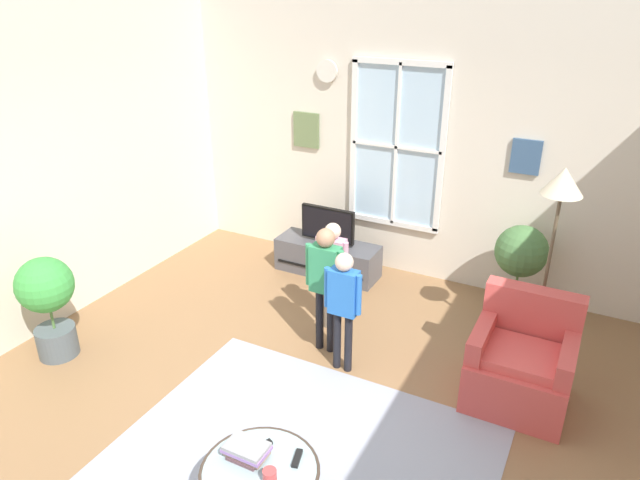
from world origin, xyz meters
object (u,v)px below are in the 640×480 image
object	(u,v)px
book_stack	(247,450)
remote_near_cup	(262,446)
person_blue_shirt	(343,299)
floor_lamp	(560,203)
person_pink_shirt	(332,264)
tv_stand	(328,258)
television	(328,225)
remote_near_books	(297,458)
potted_plant_corner	(48,298)
person_green_shirt	(325,276)
potted_plant_by_window	(521,257)
coffee_table	(260,473)
armchair	(521,364)
cup	(270,476)

from	to	relation	value
book_stack	remote_near_cup	distance (m)	0.12
person_blue_shirt	floor_lamp	size ratio (longest dim) A/B	0.62
person_pink_shirt	tv_stand	bearing A→B (deg)	118.76
television	remote_near_books	distance (m)	3.27
potted_plant_corner	person_green_shirt	bearing A→B (deg)	29.38
person_green_shirt	tv_stand	bearing A→B (deg)	115.83
person_green_shirt	potted_plant_by_window	world-z (taller)	person_green_shirt
remote_near_cup	coffee_table	bearing A→B (deg)	-61.66
potted_plant_by_window	person_blue_shirt	bearing A→B (deg)	-125.05
potted_plant_corner	person_blue_shirt	bearing A→B (deg)	22.74
remote_near_books	remote_near_cup	xyz separation A→B (m)	(-0.25, -0.02, 0.00)
armchair	book_stack	size ratio (longest dim) A/B	3.23
person_green_shirt	potted_plant_corner	distance (m)	2.41
armchair	tv_stand	bearing A→B (deg)	152.13
tv_stand	armchair	distance (m)	2.64
cup	floor_lamp	world-z (taller)	floor_lamp
television	tv_stand	bearing A→B (deg)	90.00
person_green_shirt	person_blue_shirt	size ratio (longest dim) A/B	1.08
person_blue_shirt	floor_lamp	distance (m)	1.87
book_stack	cup	world-z (taller)	book_stack
cup	remote_near_books	size ratio (longest dim) A/B	0.63
armchair	person_blue_shirt	size ratio (longest dim) A/B	0.78
remote_near_books	potted_plant_corner	world-z (taller)	potted_plant_corner
book_stack	floor_lamp	bearing A→B (deg)	61.21
person_pink_shirt	person_green_shirt	size ratio (longest dim) A/B	0.92
cup	remote_near_books	world-z (taller)	cup
tv_stand	cup	xyz separation A→B (m)	(1.25, -3.23, 0.28)
person_green_shirt	potted_plant_corner	xyz separation A→B (m)	(-2.09, -1.18, -0.17)
cup	person_green_shirt	size ratio (longest dim) A/B	0.07
person_green_shirt	armchair	bearing A→B (deg)	4.02
cup	person_blue_shirt	bearing A→B (deg)	100.99
tv_stand	cup	bearing A→B (deg)	-68.88
person_blue_shirt	floor_lamp	bearing A→B (deg)	31.01
remote_near_books	person_pink_shirt	world-z (taller)	person_pink_shirt
person_green_shirt	person_blue_shirt	distance (m)	0.33
person_blue_shirt	television	bearing A→B (deg)	120.83
television	cup	size ratio (longest dim) A/B	7.12
person_green_shirt	floor_lamp	size ratio (longest dim) A/B	0.67
television	book_stack	size ratio (longest dim) A/B	2.35
coffee_table	person_green_shirt	world-z (taller)	person_green_shirt
person_green_shirt	person_blue_shirt	bearing A→B (deg)	-35.75
remote_near_books	tv_stand	bearing A→B (deg)	113.44
remote_near_books	potted_plant_by_window	distance (m)	3.18
person_pink_shirt	person_blue_shirt	size ratio (longest dim) A/B	0.99
person_pink_shirt	coffee_table	bearing A→B (deg)	-74.84
cup	potted_plant_corner	distance (m)	2.78
remote_near_cup	potted_plant_corner	bearing A→B (deg)	168.97
person_green_shirt	television	bearing A→B (deg)	115.87
armchair	person_green_shirt	bearing A→B (deg)	-175.98
book_stack	floor_lamp	xyz separation A→B (m)	(1.35, 2.45, 1.02)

